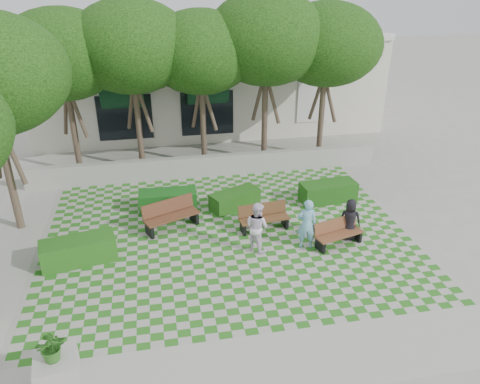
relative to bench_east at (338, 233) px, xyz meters
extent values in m
plane|color=gray|center=(-3.43, 0.11, -0.42)|extent=(90.00, 90.00, 0.00)
plane|color=#2B721E|center=(-3.43, 1.11, -0.41)|extent=(12.00, 12.00, 0.00)
cube|color=#9E9B93|center=(-3.43, -4.59, -0.41)|extent=(16.00, 2.00, 0.01)
cube|color=#9E9B93|center=(-10.63, 1.11, -0.41)|extent=(2.00, 12.00, 0.01)
cube|color=#9E9B93|center=(-3.43, 6.31, 0.03)|extent=(15.00, 0.36, 0.90)
cube|color=brown|center=(0.02, -0.06, -0.01)|extent=(1.72, 0.94, 0.05)
cube|color=brown|center=(-0.05, 0.16, 0.24)|extent=(1.61, 0.57, 0.41)
cube|color=black|center=(-0.68, -0.27, -0.22)|extent=(0.22, 0.46, 0.40)
cube|color=black|center=(0.72, 0.14, -0.22)|extent=(0.22, 0.46, 0.40)
cube|color=#50321B|center=(-2.13, 1.36, 0.01)|extent=(1.77, 0.71, 0.06)
cube|color=#50321B|center=(-2.16, 1.60, 0.27)|extent=(1.72, 0.30, 0.43)
cube|color=black|center=(-2.89, 1.27, -0.21)|extent=(0.15, 0.49, 0.42)
cube|color=black|center=(-1.37, 1.44, -0.21)|extent=(0.15, 0.49, 0.42)
cube|color=#4F2C1B|center=(-5.24, 2.01, 0.06)|extent=(1.99, 1.30, 0.06)
cube|color=#4F2C1B|center=(-5.35, 2.27, 0.35)|extent=(1.81, 0.89, 0.48)
cube|color=black|center=(-6.02, 1.68, -0.18)|extent=(0.31, 0.53, 0.47)
cube|color=black|center=(-4.46, 2.35, -0.18)|extent=(0.31, 0.53, 0.47)
cube|color=#194813|center=(0.80, 3.07, -0.04)|extent=(2.21, 1.06, 0.75)
cube|color=#1A4713|center=(-2.84, 3.17, -0.09)|extent=(2.02, 1.47, 0.66)
cube|color=#134A16|center=(-5.30, 3.48, -0.05)|extent=(2.13, 0.90, 0.74)
cube|color=#1E5316|center=(-8.17, 0.57, -0.03)|extent=(2.34, 1.30, 0.77)
cube|color=#9E9B93|center=(-8.02, -4.39, 0.02)|extent=(1.01, 1.01, 0.88)
imported|color=#2E6A21|center=(-8.02, -4.39, 0.81)|extent=(0.69, 0.62, 0.69)
imported|color=#73B2D2|center=(-1.08, 0.04, 0.44)|extent=(0.68, 0.51, 1.71)
imported|color=black|center=(0.49, 0.28, 0.30)|extent=(0.83, 0.71, 1.43)
imported|color=white|center=(-2.65, 0.23, 0.42)|extent=(0.99, 1.02, 1.66)
cylinder|color=#47382B|center=(-8.93, 7.71, 1.40)|extent=(0.26, 0.26, 3.64)
ellipsoid|color=#1E4C11|center=(-8.93, 7.71, 4.65)|extent=(4.80, 4.80, 3.60)
cylinder|color=#47382B|center=(-6.23, 7.71, 1.49)|extent=(0.26, 0.26, 3.81)
ellipsoid|color=#1E4C11|center=(-6.23, 7.71, 4.89)|extent=(5.00, 5.00, 3.75)
cylinder|color=#47382B|center=(-3.43, 7.71, 1.38)|extent=(0.26, 0.26, 3.58)
ellipsoid|color=#1E4C11|center=(-3.43, 7.71, 4.58)|extent=(4.60, 4.60, 3.45)
cylinder|color=#47382B|center=(-0.63, 7.71, 1.54)|extent=(0.26, 0.26, 3.92)
ellipsoid|color=#1E4C11|center=(-0.63, 7.71, 5.04)|extent=(5.20, 5.20, 3.90)
cylinder|color=#47382B|center=(2.07, 7.71, 1.43)|extent=(0.26, 0.26, 3.70)
ellipsoid|color=#1E4C11|center=(2.07, 7.71, 4.73)|extent=(4.80, 4.80, 3.60)
cylinder|color=#47382B|center=(-10.43, 3.11, 1.49)|extent=(0.26, 0.26, 3.81)
cube|color=beige|center=(-2.43, 14.31, 2.08)|extent=(18.00, 8.00, 5.00)
cube|color=white|center=(-2.43, 10.31, 4.58)|extent=(18.00, 0.30, 0.30)
cube|color=black|center=(2.57, 10.29, 1.78)|extent=(1.40, 0.10, 2.40)
cylinder|color=#0F381E|center=(-6.93, 10.29, 2.58)|extent=(3.00, 1.80, 1.80)
cube|color=black|center=(-6.93, 10.29, 1.18)|extent=(2.60, 0.08, 2.20)
cylinder|color=#0F381E|center=(-2.93, 10.29, 2.58)|extent=(3.00, 1.80, 1.80)
cube|color=black|center=(-2.93, 10.29, 1.18)|extent=(2.60, 0.08, 2.20)
camera|label=1|loc=(-5.57, -12.20, 7.86)|focal=35.00mm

